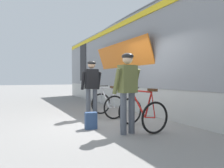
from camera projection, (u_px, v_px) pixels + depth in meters
The scene contains 7 objects.
ground_plane at pixel (108, 122), 5.67m from camera, with size 80.00×80.00×0.00m, color gray.
train_car at pixel (170, 59), 7.90m from camera, with size 3.30×17.14×3.88m.
cyclist_near_in_olive at pixel (128, 86), 4.42m from camera, with size 0.63×0.34×1.76m.
cyclist_far_in_dark at pixel (92, 84), 6.23m from camera, with size 0.61×0.31×1.76m.
bicycle_near_red at pixel (142, 112), 4.87m from camera, with size 0.71×1.08×0.99m.
bicycle_far_silver at pixel (107, 104), 6.50m from camera, with size 0.72×1.08×0.99m.
backpack_on_platform at pixel (91, 121), 4.87m from camera, with size 0.28×0.18×0.40m, color navy.
Camera 1 is at (-2.46, -5.08, 1.19)m, focal length 32.58 mm.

